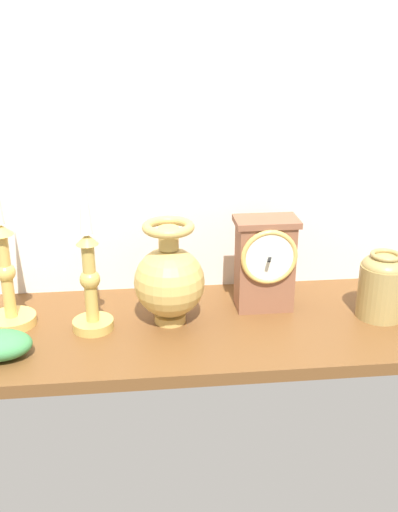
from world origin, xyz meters
TOP-DOWN VIEW (x-y plane):
  - ground_plane at (0.00, 0.00)cm, footprint 100.00×36.00cm
  - back_wall at (0.00, 18.50)cm, footprint 120.00×2.00cm
  - mantel_clock at (12.47, 5.40)cm, footprint 12.41×9.73cm
  - candlestick_tall_left at (-37.18, 3.37)cm, footprint 9.18×9.18cm
  - candlestick_tall_center at (-21.52, 0.48)cm, footprint 7.74×7.74cm
  - brass_vase_bulbous at (-6.82, 1.43)cm, footprint 13.49×13.49cm
  - brass_vase_jar at (34.55, -0.65)cm, footprint 9.21×9.21cm

SIDE VIEW (x-z plane):
  - ground_plane at x=0.00cm, z-range -2.40..0.00cm
  - brass_vase_jar at x=34.55cm, z-range 0.28..13.63cm
  - brass_vase_bulbous at x=-6.82cm, z-range -1.08..19.16cm
  - mantel_clock at x=12.47cm, z-range 0.41..19.38cm
  - candlestick_tall_left at x=-37.18cm, z-range -7.70..28.20cm
  - candlestick_tall_center at x=-21.52cm, z-range -6.24..31.15cm
  - back_wall at x=0.00cm, z-range 0.00..65.00cm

